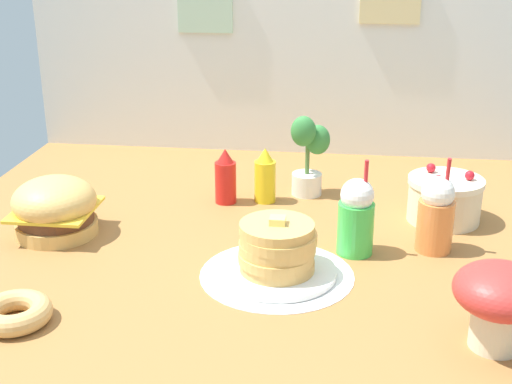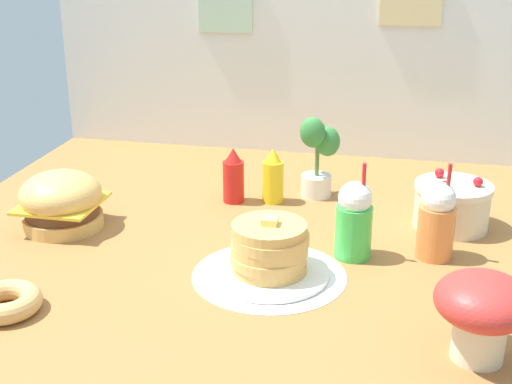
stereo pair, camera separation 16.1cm
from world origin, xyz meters
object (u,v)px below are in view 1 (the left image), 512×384
at_px(pancake_stack, 277,252).
at_px(donut_pink_glaze, 15,312).
at_px(layer_cake, 444,199).
at_px(ketchup_bottle, 226,178).
at_px(mustard_bottle, 265,177).
at_px(burger, 55,208).
at_px(orange_float_cup, 436,214).
at_px(mushroom_stool, 500,298).
at_px(potted_plant, 308,152).
at_px(cream_soda_cup, 356,217).

bearing_deg(pancake_stack, donut_pink_glaze, -151.86).
height_order(layer_cake, ketchup_bottle, ketchup_bottle).
bearing_deg(pancake_stack, mustard_bottle, 99.86).
bearing_deg(burger, layer_cake, 12.22).
distance_m(layer_cake, mustard_bottle, 0.57).
bearing_deg(layer_cake, pancake_stack, -137.92).
bearing_deg(orange_float_cup, burger, -178.54).
distance_m(layer_cake, mushroom_stool, 0.70).
bearing_deg(layer_cake, potted_plant, 158.01).
bearing_deg(potted_plant, ketchup_bottle, -157.58).
relative_size(pancake_stack, donut_pink_glaze, 1.83).
relative_size(burger, orange_float_cup, 0.88).
height_order(pancake_stack, ketchup_bottle, ketchup_bottle).
bearing_deg(ketchup_bottle, donut_pink_glaze, -113.96).
bearing_deg(donut_pink_glaze, mustard_bottle, 59.71).
relative_size(burger, layer_cake, 1.06).
bearing_deg(cream_soda_cup, pancake_stack, -140.98).
relative_size(mustard_bottle, orange_float_cup, 0.67).
xyz_separation_m(mustard_bottle, cream_soda_cup, (0.29, -0.36, 0.02)).
height_order(mustard_bottle, cream_soda_cup, cream_soda_cup).
bearing_deg(pancake_stack, layer_cake, 42.08).
bearing_deg(cream_soda_cup, donut_pink_glaze, -148.76).
relative_size(burger, cream_soda_cup, 0.88).
bearing_deg(layer_cake, mustard_bottle, 170.67).
distance_m(mustard_bottle, potted_plant, 0.17).
xyz_separation_m(layer_cake, potted_plant, (-0.43, 0.17, 0.08)).
xyz_separation_m(ketchup_bottle, mushroom_stool, (0.71, -0.76, 0.03)).
distance_m(pancake_stack, mushroom_stool, 0.57).
height_order(orange_float_cup, mushroom_stool, orange_float_cup).
bearing_deg(cream_soda_cup, potted_plant, 109.91).
bearing_deg(layer_cake, mushroom_stool, -87.92).
bearing_deg(pancake_stack, potted_plant, 85.96).
bearing_deg(ketchup_bottle, pancake_stack, -66.28).
distance_m(layer_cake, cream_soda_cup, 0.38).
height_order(burger, mustard_bottle, mustard_bottle).
bearing_deg(cream_soda_cup, orange_float_cup, 11.52).
xyz_separation_m(layer_cake, mushroom_stool, (0.03, -0.70, 0.05)).
bearing_deg(orange_float_cup, layer_cake, 76.41).
distance_m(cream_soda_cup, potted_plant, 0.47).
bearing_deg(orange_float_cup, mustard_bottle, 148.55).
bearing_deg(cream_soda_cup, mustard_bottle, 129.25).
distance_m(ketchup_bottle, potted_plant, 0.29).
relative_size(donut_pink_glaze, mushroom_stool, 0.85).
bearing_deg(donut_pink_glaze, mushroom_stool, 1.97).
xyz_separation_m(ketchup_bottle, cream_soda_cup, (0.42, -0.33, 0.02)).
relative_size(burger, ketchup_bottle, 1.33).
distance_m(pancake_stack, orange_float_cup, 0.47).
height_order(donut_pink_glaze, potted_plant, potted_plant).
height_order(ketchup_bottle, cream_soda_cup, cream_soda_cup).
bearing_deg(orange_float_cup, donut_pink_glaze, -152.63).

